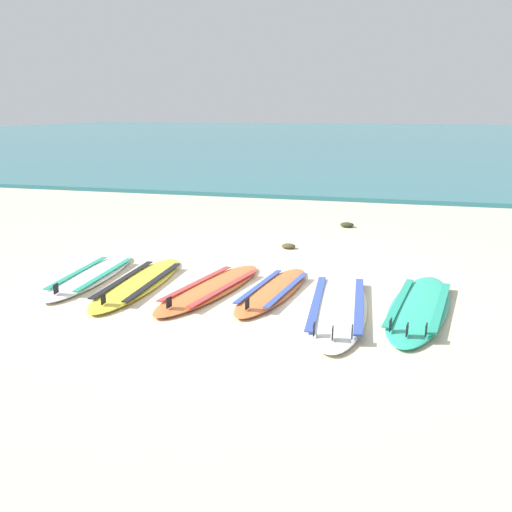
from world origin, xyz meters
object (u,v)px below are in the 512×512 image
object	(u,v)px
surfboard_1	(139,283)
surfboard_4	(337,306)
surfboard_2	(211,288)
surfboard_5	(419,307)
surfboard_0	(92,276)
surfboard_3	(273,291)

from	to	relation	value
surfboard_1	surfboard_4	distance (m)	2.41
surfboard_2	surfboard_4	bearing A→B (deg)	-8.73
surfboard_5	surfboard_4	bearing A→B (deg)	-167.89
surfboard_1	surfboard_5	distance (m)	3.24
surfboard_0	surfboard_5	size ratio (longest dim) A/B	0.87
surfboard_3	surfboard_4	bearing A→B (deg)	-22.56
surfboard_4	surfboard_1	bearing A→B (deg)	175.10
surfboard_5	surfboard_3	bearing A→B (deg)	174.97
surfboard_2	surfboard_5	distance (m)	2.34
surfboard_1	surfboard_5	world-z (taller)	same
surfboard_3	surfboard_5	bearing A→B (deg)	-5.03
surfboard_2	surfboard_5	xyz separation A→B (m)	(2.34, -0.05, 0.00)
surfboard_3	surfboard_1	bearing A→B (deg)	-175.89
surfboard_0	surfboard_1	distance (m)	0.71
surfboard_0	surfboard_1	size ratio (longest dim) A/B	0.94
surfboard_1	surfboard_5	size ratio (longest dim) A/B	0.93
surfboard_2	surfboard_5	world-z (taller)	same
surfboard_0	surfboard_2	world-z (taller)	same
surfboard_2	surfboard_4	size ratio (longest dim) A/B	0.87
surfboard_0	surfboard_4	xyz separation A→B (m)	(3.10, -0.32, 0.00)
surfboard_1	surfboard_2	bearing A→B (deg)	1.53
surfboard_2	surfboard_4	world-z (taller)	same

